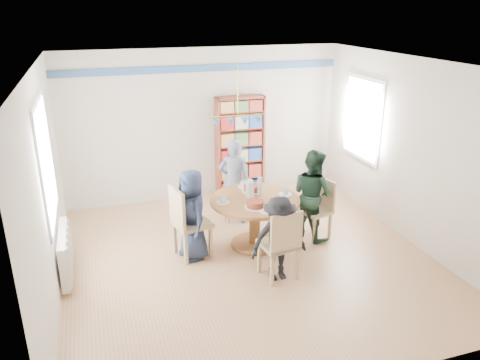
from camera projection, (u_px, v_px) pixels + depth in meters
name	position (u px, v px, depth m)	size (l,w,h in m)	color
ground	(249.00, 259.00, 6.61)	(5.00, 5.00, 0.00)	tan
room_shell	(213.00, 132.00, 6.73)	(5.00, 5.00, 5.00)	white
radiator	(65.00, 253.00, 6.06)	(0.12, 1.00, 0.60)	silver
dining_table	(255.00, 211.00, 6.80)	(1.30, 1.30, 0.75)	brown
chair_left	(186.00, 219.00, 6.47)	(0.56, 0.56, 1.06)	tan
chair_right	(319.00, 206.00, 7.11)	(0.50, 0.50, 0.92)	tan
chair_far	(236.00, 190.00, 7.75)	(0.48, 0.48, 0.89)	tan
chair_near	(282.00, 242.00, 5.93)	(0.48, 0.48, 0.99)	tan
person_left	(192.00, 215.00, 6.46)	(0.64, 0.41, 1.30)	#192339
person_right	(312.00, 194.00, 7.03)	(0.68, 0.53, 1.39)	#172F22
person_far	(234.00, 182.00, 7.51)	(0.51, 0.34, 1.41)	gray
person_near	(279.00, 239.00, 5.95)	(0.74, 0.43, 1.15)	black
bookshelf	(240.00, 148.00, 8.55)	(0.88, 0.27, 1.86)	maroon
tableware	(253.00, 194.00, 6.73)	(1.15, 1.15, 0.30)	white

